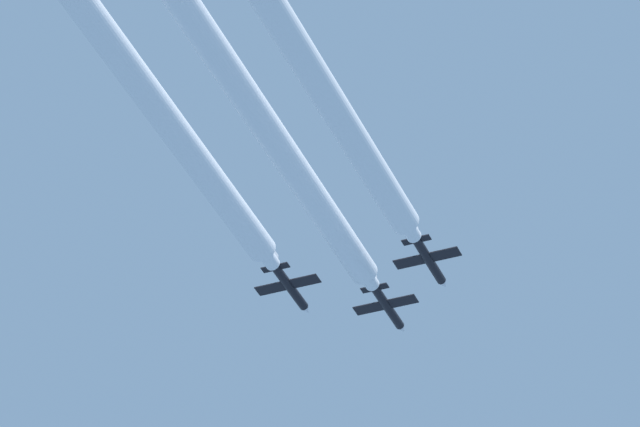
% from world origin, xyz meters
% --- Properties ---
extents(jet_lead, '(8.31, 12.11, 2.91)m').
position_xyz_m(jet_lead, '(0.07, 6.26, 140.40)').
color(jet_lead, black).
extents(jet_left_wingman, '(8.31, 12.11, 2.91)m').
position_xyz_m(jet_left_wingman, '(-9.37, -3.49, 139.71)').
color(jet_left_wingman, black).
extents(jet_right_wingman, '(8.31, 12.11, 2.91)m').
position_xyz_m(jet_right_wingman, '(8.91, -3.25, 139.28)').
color(jet_right_wingman, black).
extents(smoke_trail_lead, '(3.47, 77.00, 3.47)m').
position_xyz_m(smoke_trail_lead, '(0.07, -37.76, 140.37)').
color(smoke_trail_lead, white).
extents(smoke_trail_left_wingman, '(3.47, 87.65, 3.47)m').
position_xyz_m(smoke_trail_left_wingman, '(-9.37, -52.82, 139.68)').
color(smoke_trail_left_wingman, white).
extents(smoke_trail_right_wingman, '(3.47, 82.98, 3.47)m').
position_xyz_m(smoke_trail_right_wingman, '(8.91, -50.25, 139.25)').
color(smoke_trail_right_wingman, white).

